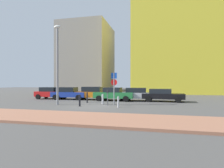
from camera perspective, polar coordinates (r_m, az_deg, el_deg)
The scene contains 17 objects.
ground_plane at distance 16.61m, azimuth -6.27°, elevation -6.78°, with size 120.00×120.00×0.00m, color #4C4947.
sidewalk_brick at distance 11.29m, azimuth -16.47°, elevation -9.81°, with size 40.00×3.59×0.14m, color #9E664C.
parked_car_red at distance 24.79m, azimuth -18.42°, elevation -2.62°, with size 4.00×1.97×1.51m.
parked_car_blue at distance 23.51m, azimuth -13.29°, elevation -2.74°, with size 4.41×2.14×1.52m.
parked_car_orange at distance 22.62m, azimuth -5.90°, elevation -2.79°, with size 4.31×2.26×1.59m.
parked_car_green at distance 21.18m, azimuth 0.53°, elevation -3.12°, with size 4.57×2.07×1.53m.
parked_car_silver at distance 21.30m, azimuth 7.52°, elevation -3.09°, with size 4.21×2.01×1.49m.
parked_car_black at distance 20.97m, azimuth 15.39°, elevation -3.26°, with size 4.56×2.24×1.40m.
parking_sign_post at distance 17.35m, azimuth 0.63°, elevation -0.11°, with size 0.60×0.10×3.04m.
parking_meter at distance 16.64m, azimuth -1.40°, elevation -3.53°, with size 0.18×0.14×1.44m.
street_lamp at distance 18.22m, azimuth -16.60°, elevation 7.66°, with size 0.70×0.36×7.51m.
traffic_bollard_near at distance 17.74m, azimuth -2.93°, elevation -4.75°, with size 0.18×0.18×0.97m, color #B7B7BC.
traffic_bollard_mid at distance 15.43m, azimuth 1.96°, elevation -5.58°, with size 0.13×0.13×0.93m, color #B7B7BC.
traffic_bollard_far at distance 19.25m, azimuth -7.73°, elevation -4.17°, with size 0.14×0.14×1.09m, color black.
traffic_bollard_edge at distance 16.36m, azimuth -10.02°, elevation -5.06°, with size 0.16×0.16×1.03m, color black.
building_colorful_midrise at distance 43.89m, azimuth 18.56°, elevation 13.41°, with size 16.76×17.77×24.00m, color gold.
building_under_construction at distance 51.43m, azimuth -7.68°, elevation 7.94°, with size 12.35×13.66×17.73m, color gray.
Camera 1 is at (5.52, -15.53, 2.05)m, focal length 29.41 mm.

